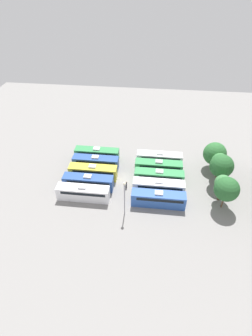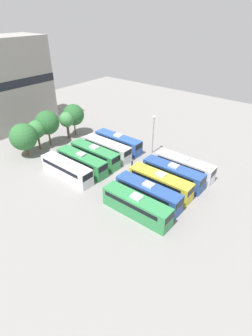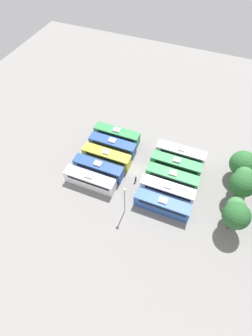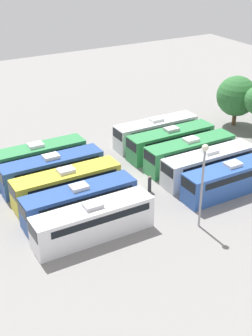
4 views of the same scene
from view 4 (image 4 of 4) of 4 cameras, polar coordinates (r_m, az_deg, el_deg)
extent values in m
plane|color=gray|center=(49.54, 0.55, -1.67)|extent=(112.23, 112.23, 0.00)
cube|color=#338C4C|center=(51.77, -10.80, 1.06)|extent=(2.50, 10.77, 3.03)
cube|color=black|center=(51.49, -10.60, 1.95)|extent=(2.54, 9.16, 0.67)
cube|color=white|center=(51.06, -10.96, 2.76)|extent=(1.20, 1.60, 0.35)
cube|color=#284C93|center=(48.97, -8.99, -0.39)|extent=(2.50, 10.77, 3.03)
cube|color=black|center=(48.68, -8.77, 0.55)|extent=(2.54, 9.16, 0.67)
cube|color=black|center=(47.26, -15.12, -0.99)|extent=(2.20, 0.08, 1.06)
cube|color=silver|center=(48.22, -9.14, 1.39)|extent=(1.20, 1.60, 0.35)
cube|color=gold|center=(46.07, -7.22, -2.15)|extent=(2.50, 10.77, 3.03)
cube|color=black|center=(45.75, -6.97, -1.16)|extent=(2.54, 9.16, 0.67)
cube|color=black|center=(44.22, -13.69, -2.87)|extent=(2.20, 0.08, 1.06)
cube|color=silver|center=(45.26, -7.34, -0.29)|extent=(1.20, 1.60, 0.35)
cube|color=#284C93|center=(43.14, -5.66, -4.27)|extent=(2.50, 10.77, 3.03)
cube|color=black|center=(42.81, -5.38, -3.23)|extent=(2.54, 9.16, 0.67)
cube|color=black|center=(41.20, -12.54, -5.15)|extent=(2.20, 0.08, 1.06)
cube|color=silver|center=(42.28, -5.76, -2.31)|extent=(1.20, 1.60, 0.35)
cube|color=white|center=(40.41, -3.99, -6.60)|extent=(2.50, 10.77, 3.03)
cube|color=black|center=(40.05, -3.68, -5.51)|extent=(2.54, 9.16, 0.67)
cube|color=black|center=(38.38, -11.31, -7.68)|extent=(2.20, 0.08, 1.06)
cube|color=#B2B2B7|center=(39.50, -4.07, -4.56)|extent=(1.20, 1.60, 0.35)
cube|color=silver|center=(57.78, 3.66, 4.37)|extent=(2.50, 10.77, 3.03)
cube|color=black|center=(57.60, 3.91, 5.18)|extent=(2.54, 9.16, 0.67)
cube|color=black|center=(54.89, -1.03, 4.09)|extent=(2.20, 0.08, 1.06)
cube|color=white|center=(57.14, 3.71, 5.93)|extent=(1.20, 1.60, 0.35)
cube|color=#338C4C|center=(55.12, 5.47, 3.12)|extent=(2.50, 10.77, 3.03)
cube|color=black|center=(54.93, 5.74, 3.96)|extent=(2.54, 9.16, 0.67)
cube|color=black|center=(52.09, 0.64, 2.76)|extent=(2.20, 0.08, 1.06)
cube|color=#B2B2B7|center=(54.45, 5.55, 4.74)|extent=(1.20, 1.60, 0.35)
cube|color=#338C4C|center=(52.65, 7.79, 1.77)|extent=(2.50, 10.77, 3.03)
cube|color=black|center=(52.45, 8.09, 2.65)|extent=(2.54, 9.16, 0.67)
cube|color=black|center=(49.46, 2.87, 1.32)|extent=(2.20, 0.08, 1.06)
cube|color=white|center=(51.95, 7.91, 3.45)|extent=(1.20, 1.60, 0.35)
cube|color=silver|center=(50.31, 10.05, 0.32)|extent=(2.50, 10.77, 3.03)
cube|color=black|center=(50.10, 10.36, 1.23)|extent=(2.54, 9.16, 0.67)
cube|color=black|center=(46.97, 5.02, -0.26)|extent=(2.20, 0.08, 1.06)
cube|color=white|center=(49.58, 10.20, 2.06)|extent=(1.20, 1.60, 0.35)
cube|color=#2D56A8|center=(48.02, 12.69, -1.35)|extent=(2.50, 10.77, 3.03)
cube|color=black|center=(47.80, 13.03, -0.39)|extent=(2.54, 9.16, 0.67)
cube|color=black|center=(44.50, 7.60, -2.08)|extent=(2.20, 0.08, 1.06)
cube|color=white|center=(47.25, 12.90, 0.45)|extent=(1.20, 1.60, 0.35)
cylinder|color=#333338|center=(47.47, 2.89, -2.03)|extent=(0.36, 0.36, 1.55)
sphere|color=tan|center=(47.03, 2.92, -1.08)|extent=(0.24, 0.24, 0.24)
cylinder|color=gray|center=(41.04, 9.22, -2.59)|extent=(0.20, 0.20, 7.60)
sphere|color=#EAE5C6|center=(39.23, 9.65, 2.45)|extent=(0.60, 0.60, 0.60)
cylinder|color=brown|center=(65.15, 13.06, 6.05)|extent=(0.55, 0.55, 2.25)
sphere|color=#2D6B33|center=(64.16, 13.34, 8.53)|extent=(5.32, 5.32, 5.32)
camera|label=1|loc=(31.93, 90.92, 30.37)|focal=28.00mm
camera|label=2|loc=(67.80, -35.68, 24.20)|focal=28.00mm
camera|label=3|loc=(39.10, 72.68, 46.17)|focal=28.00mm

